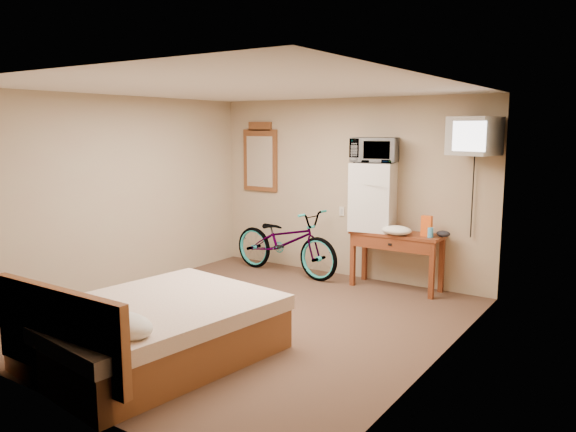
# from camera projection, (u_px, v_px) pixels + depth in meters

# --- Properties ---
(room) EXTENTS (4.60, 4.64, 2.50)m
(room) POSITION_uv_depth(u_px,v_px,m) (247.00, 208.00, 6.00)
(room) COLOR #482F24
(room) RESTS_ON ground
(desk) EXTENTS (1.19, 0.47, 0.75)m
(desk) POSITION_uv_depth(u_px,v_px,m) (396.00, 243.00, 7.26)
(desk) COLOR brown
(desk) RESTS_ON floor
(mini_fridge) EXTENTS (0.63, 0.61, 0.89)m
(mini_fridge) POSITION_uv_depth(u_px,v_px,m) (373.00, 196.00, 7.41)
(mini_fridge) COLOR silver
(mini_fridge) RESTS_ON desk
(microwave) EXTENTS (0.67, 0.53, 0.33)m
(microwave) POSITION_uv_depth(u_px,v_px,m) (375.00, 150.00, 7.32)
(microwave) COLOR silver
(microwave) RESTS_ON mini_fridge
(snack_bag) EXTENTS (0.13, 0.08, 0.26)m
(snack_bag) POSITION_uv_depth(u_px,v_px,m) (427.00, 226.00, 7.02)
(snack_bag) COLOR #EA5614
(snack_bag) RESTS_ON desk
(blue_cup) EXTENTS (0.07, 0.07, 0.12)m
(blue_cup) POSITION_uv_depth(u_px,v_px,m) (430.00, 233.00, 6.94)
(blue_cup) COLOR #3D99D0
(blue_cup) RESTS_ON desk
(cloth_cream) EXTENTS (0.38, 0.29, 0.12)m
(cloth_cream) POSITION_uv_depth(u_px,v_px,m) (397.00, 230.00, 7.10)
(cloth_cream) COLOR white
(cloth_cream) RESTS_ON desk
(cloth_dark_a) EXTENTS (0.27, 0.21, 0.10)m
(cloth_dark_a) POSITION_uv_depth(u_px,v_px,m) (357.00, 227.00, 7.40)
(cloth_dark_a) COLOR black
(cloth_dark_a) RESTS_ON desk
(cloth_dark_b) EXTENTS (0.17, 0.14, 0.08)m
(cloth_dark_b) POSITION_uv_depth(u_px,v_px,m) (443.00, 234.00, 6.98)
(cloth_dark_b) COLOR black
(cloth_dark_b) RESTS_ON desk
(crt_television) EXTENTS (0.61, 0.65, 0.45)m
(crt_television) POSITION_uv_depth(u_px,v_px,m) (474.00, 136.00, 6.55)
(crt_television) COLOR black
(crt_television) RESTS_ON room
(wall_mirror) EXTENTS (0.62, 0.04, 1.06)m
(wall_mirror) POSITION_uv_depth(u_px,v_px,m) (260.00, 158.00, 8.63)
(wall_mirror) COLOR brown
(wall_mirror) RESTS_ON room
(bicycle) EXTENTS (1.87, 0.80, 0.96)m
(bicycle) POSITION_uv_depth(u_px,v_px,m) (285.00, 241.00, 8.07)
(bicycle) COLOR black
(bicycle) RESTS_ON floor
(bed) EXTENTS (1.84, 2.28, 0.90)m
(bed) POSITION_uv_depth(u_px,v_px,m) (149.00, 330.00, 5.06)
(bed) COLOR brown
(bed) RESTS_ON floor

